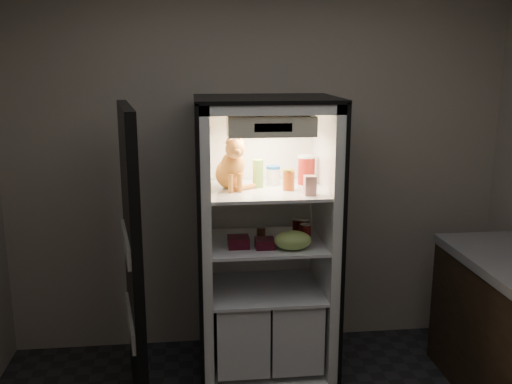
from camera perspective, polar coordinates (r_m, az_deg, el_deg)
room_shell at (r=2.32m, az=5.30°, el=1.02°), size 3.60×3.60×3.60m
refrigerator at (r=3.86m, az=0.89°, el=-6.71°), size 0.90×0.72×1.88m
fridge_door at (r=3.54m, az=-12.20°, el=-6.80°), size 0.20×0.87×1.85m
tabby_cat at (r=3.64m, az=-2.46°, el=2.41°), size 0.32×0.36×0.37m
parmesan_shaker at (r=3.69m, az=0.20°, el=1.87°), size 0.07×0.07×0.18m
mayo_tub at (r=3.77m, az=1.72°, el=1.68°), size 0.09×0.09×0.13m
salsa_jar at (r=3.62m, az=3.28°, el=1.24°), size 0.08×0.08×0.13m
pepper_jar at (r=3.80m, az=5.06°, el=2.23°), size 0.12×0.12×0.19m
cream_carton at (r=3.50m, az=5.42°, el=0.66°), size 0.07×0.07×0.12m
soda_can_a at (r=3.85m, az=4.14°, el=-3.58°), size 0.06×0.06×0.12m
soda_can_b at (r=3.78m, az=4.80°, el=-3.75°), size 0.07×0.07×0.13m
soda_can_c at (r=3.70m, az=4.98°, el=-4.18°), size 0.07×0.07×0.13m
condiment_jar at (r=3.80m, az=0.51°, el=-4.05°), size 0.06×0.06×0.08m
grape_bag at (r=3.58m, az=3.69°, el=-4.85°), size 0.24×0.17×0.12m
berry_box_left at (r=3.63m, az=-1.76°, el=-5.02°), size 0.13×0.13×0.07m
berry_box_right at (r=3.61m, az=0.88°, el=-5.15°), size 0.12×0.12×0.06m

